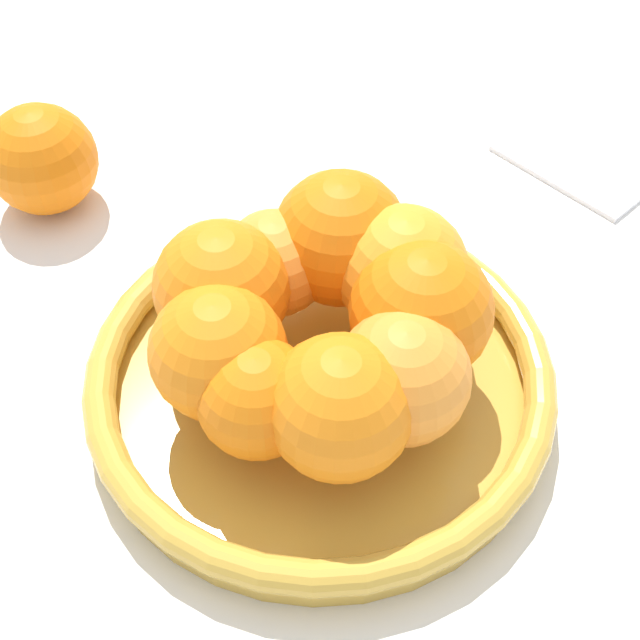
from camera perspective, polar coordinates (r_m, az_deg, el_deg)
ground_plane at (r=0.55m, az=0.00°, el=-4.86°), size 4.00×4.00×0.00m
fruit_bowl at (r=0.53m, az=0.00°, el=-3.80°), size 0.28×0.28×0.03m
orange_pile at (r=0.49m, az=0.37°, el=0.31°), size 0.20×0.19×0.08m
stray_orange at (r=0.67m, az=-17.40°, el=9.79°), size 0.08×0.08×0.08m
napkin_folded at (r=0.74m, az=17.21°, el=10.50°), size 0.16×0.16×0.01m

